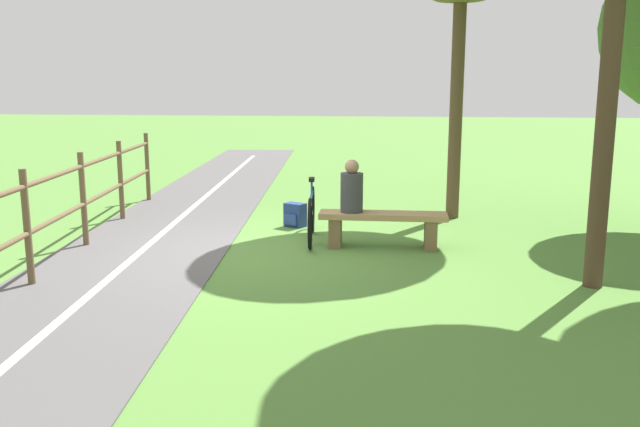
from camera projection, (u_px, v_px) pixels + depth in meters
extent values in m
plane|color=#548438|center=(253.00, 253.00, 8.72)|extent=(80.00, 80.00, 0.00)
cube|color=#A88456|center=(383.00, 216.00, 8.91)|extent=(1.73, 0.43, 0.08)
cube|color=brown|center=(431.00, 234.00, 8.89)|extent=(0.17, 0.36, 0.41)
cube|color=brown|center=(335.00, 232.00, 9.03)|extent=(0.17, 0.36, 0.41)
cylinder|color=#38383D|center=(352.00, 193.00, 8.90)|extent=(0.31, 0.31, 0.53)
sphere|color=#9E755B|center=(352.00, 167.00, 8.83)|extent=(0.19, 0.19, 0.19)
torus|color=black|center=(310.00, 224.00, 8.86)|extent=(0.12, 0.70, 0.70)
torus|color=black|center=(313.00, 209.00, 9.90)|extent=(0.12, 0.70, 0.70)
cylinder|color=#1E51A3|center=(311.00, 196.00, 9.32)|extent=(0.13, 0.90, 0.04)
cylinder|color=#1E51A3|center=(311.00, 208.00, 9.19)|extent=(0.10, 0.65, 0.33)
cylinder|color=#1E51A3|center=(312.00, 187.00, 9.46)|extent=(0.03, 0.03, 0.20)
cube|color=black|center=(312.00, 179.00, 9.44)|extent=(0.10, 0.21, 0.05)
cube|color=navy|center=(295.00, 215.00, 10.31)|extent=(0.37, 0.32, 0.37)
cube|color=#2A438C|center=(291.00, 220.00, 10.23)|extent=(0.21, 0.14, 0.17)
cylinder|color=brown|center=(147.00, 167.00, 12.57)|extent=(0.08, 0.08, 1.30)
cylinder|color=brown|center=(121.00, 181.00, 10.77)|extent=(0.08, 0.08, 1.30)
cylinder|color=brown|center=(83.00, 200.00, 8.98)|extent=(0.08, 0.08, 1.30)
cylinder|color=brown|center=(27.00, 228.00, 7.18)|extent=(0.08, 0.08, 1.30)
cylinder|color=brown|center=(24.00, 187.00, 7.10)|extent=(1.66, 10.87, 0.06)
cylinder|color=brown|center=(28.00, 234.00, 7.20)|extent=(1.66, 10.87, 0.06)
cylinder|color=brown|center=(457.00, 91.00, 10.66)|extent=(0.21, 0.21, 4.20)
cylinder|color=#473323|center=(607.00, 101.00, 6.88)|extent=(0.21, 0.21, 4.04)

